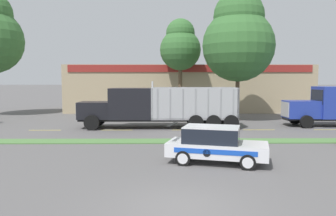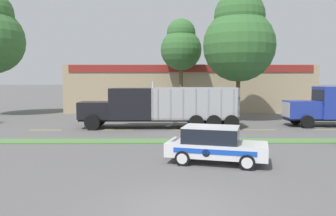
# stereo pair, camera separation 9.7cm
# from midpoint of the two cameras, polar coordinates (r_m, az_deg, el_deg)

# --- Properties ---
(ground_plane) EXTENTS (600.00, 600.00, 0.00)m
(ground_plane) POSITION_cam_midpoint_polar(r_m,az_deg,el_deg) (10.00, 1.80, -17.04)
(ground_plane) COLOR #5B5959
(grass_verge) EXTENTS (120.00, 1.49, 0.06)m
(grass_verge) POSITION_cam_midpoint_polar(r_m,az_deg,el_deg) (20.13, 0.51, -5.78)
(grass_verge) COLOR #517F42
(grass_verge) RESTS_ON ground_plane
(centre_line_2) EXTENTS (2.40, 0.14, 0.01)m
(centre_line_2) POSITION_cam_midpoint_polar(r_m,az_deg,el_deg) (26.41, -20.74, -3.63)
(centre_line_2) COLOR yellow
(centre_line_2) RESTS_ON ground_plane
(centre_line_3) EXTENTS (2.40, 0.14, 0.01)m
(centre_line_3) POSITION_cam_midpoint_polar(r_m,az_deg,el_deg) (25.08, -9.05, -3.81)
(centre_line_3) COLOR yellow
(centre_line_3) RESTS_ON ground_plane
(centre_line_4) EXTENTS (2.40, 0.14, 0.01)m
(centre_line_4) POSITION_cam_midpoint_polar(r_m,az_deg,el_deg) (24.87, 3.39, -3.83)
(centre_line_4) COLOR yellow
(centre_line_4) RESTS_ON ground_plane
(centre_line_5) EXTENTS (2.40, 0.14, 0.01)m
(centre_line_5) POSITION_cam_midpoint_polar(r_m,az_deg,el_deg) (25.82, 15.45, -3.67)
(centre_line_5) COLOR yellow
(centre_line_5) RESTS_ON ground_plane
(centre_line_6) EXTENTS (2.40, 0.14, 0.01)m
(centre_line_6) POSITION_cam_midpoint_polar(r_m,az_deg,el_deg) (27.80, 26.23, -3.40)
(centre_line_6) COLOR yellow
(centre_line_6) RESTS_ON ground_plane
(dump_truck_trail) EXTENTS (12.39, 2.84, 3.68)m
(dump_truck_trail) POSITION_cam_midpoint_polar(r_m,az_deg,el_deg) (25.85, -4.23, 0.10)
(dump_truck_trail) COLOR black
(dump_truck_trail) RESTS_ON ground_plane
(rally_car) EXTENTS (4.79, 3.04, 1.69)m
(rally_car) POSITION_cam_midpoint_polar(r_m,az_deg,el_deg) (15.05, 8.03, -6.24)
(rally_car) COLOR white
(rally_car) RESTS_ON ground_plane
(store_building_backdrop) EXTENTS (28.81, 12.10, 5.54)m
(store_building_backdrop) POSITION_cam_midpoint_polar(r_m,az_deg,el_deg) (42.87, 3.21, 3.49)
(store_building_backdrop) COLOR tan
(store_building_backdrop) RESTS_ON ground_plane
(tree_behind_left) EXTENTS (4.33, 4.33, 10.23)m
(tree_behind_left) POSITION_cam_midpoint_polar(r_m,az_deg,el_deg) (35.18, 2.09, 10.75)
(tree_behind_left) COLOR brown
(tree_behind_left) RESTS_ON ground_plane
(tree_behind_centre) EXTENTS (6.59, 6.59, 11.86)m
(tree_behind_centre) POSITION_cam_midpoint_polar(r_m,az_deg,el_deg) (31.22, 12.06, 11.77)
(tree_behind_centre) COLOR brown
(tree_behind_centre) RESTS_ON ground_plane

